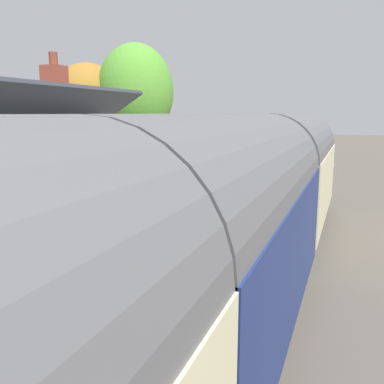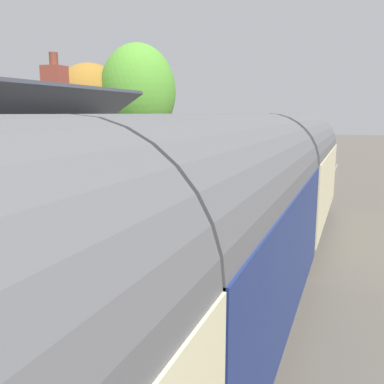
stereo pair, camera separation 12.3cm
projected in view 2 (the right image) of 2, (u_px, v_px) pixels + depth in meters
The scene contains 15 objects.
ground_plane at pixel (232, 267), 11.97m from camera, with size 160.00×160.00×0.00m, color #4C473F.
platform at pixel (112, 236), 13.31m from camera, with size 32.00×5.95×0.97m, color #A39B8C.
platform_edge_coping at pixel (194, 230), 12.22m from camera, with size 32.00×0.36×0.02m, color beige.
rail_near at pixel (290, 273), 11.38m from camera, with size 52.00×0.08×0.14m, color gray.
rail_far at pixel (238, 266), 11.90m from camera, with size 52.00×0.08×0.14m, color gray.
train at pixel (229, 225), 8.08m from camera, with size 23.55×2.73×4.32m.
station_building at pixel (13, 189), 10.67m from camera, with size 6.37×4.25×5.03m.
bench_near_building at pixel (196, 183), 17.50m from camera, with size 1.41×0.46×0.88m.
bench_mid_platform at pixel (183, 193), 15.48m from camera, with size 1.41×0.48×0.88m.
planter_bench_right at pixel (245, 177), 20.22m from camera, with size 0.38×0.38×0.60m.
planter_edge_near at pixel (89, 261), 8.88m from camera, with size 0.86×0.32×0.58m.
planter_edge_far at pixel (200, 203), 13.83m from camera, with size 0.61×0.61×0.83m.
station_sign_board at pixel (250, 159), 20.09m from camera, with size 0.96×0.06×1.57m.
tree_distant at pixel (90, 101), 26.16m from camera, with size 4.50×4.38×7.38m.
tree_mid_background at pixel (138, 92), 25.65m from camera, with size 4.73×4.57×8.49m.
Camera 2 is at (-11.00, -3.10, 4.33)m, focal length 39.31 mm.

